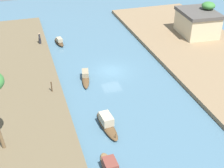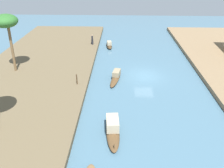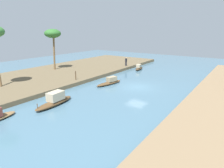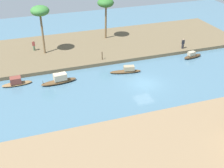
# 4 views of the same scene
# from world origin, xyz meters

# --- Properties ---
(river_water) EXTENTS (74.37, 74.37, 0.00)m
(river_water) POSITION_xyz_m (0.00, 0.00, 0.00)
(river_water) COLOR #476B7F
(river_water) RESTS_ON ground
(riverbank_left) EXTENTS (45.27, 14.89, 0.54)m
(riverbank_left) POSITION_xyz_m (0.00, -14.55, 0.27)
(riverbank_left) COLOR brown
(riverbank_left) RESTS_ON ground
(sampan_with_tall_canopy) EXTENTS (4.96, 1.55, 1.40)m
(sampan_with_tall_canopy) POSITION_xyz_m (10.94, -3.89, 0.51)
(sampan_with_tall_canopy) COLOR brown
(sampan_with_tall_canopy) RESTS_ON river_water
(sampan_near_left_bank) EXTENTS (3.49, 1.42, 1.12)m
(sampan_near_left_bank) POSITION_xyz_m (-10.78, -5.23, 0.40)
(sampan_near_left_bank) COLOR #47331E
(sampan_near_left_bank) RESTS_ON river_water
(sampan_with_red_awning) EXTENTS (4.68, 1.76, 1.08)m
(sampan_with_red_awning) POSITION_xyz_m (1.15, -3.80, 0.38)
(sampan_with_red_awning) COLOR brown
(sampan_with_red_awning) RESTS_ON river_water
(person_by_mooring) EXTENTS (0.44, 0.37, 1.71)m
(person_by_mooring) POSITION_xyz_m (-10.65, -8.14, 1.28)
(person_by_mooring) COLOR #232328
(person_by_mooring) RESTS_ON riverbank_left
(mooring_post) EXTENTS (0.14, 0.14, 1.27)m
(mooring_post) POSITION_xyz_m (3.44, -8.29, 1.17)
(mooring_post) COLOR #4C3823
(mooring_post) RESTS_ON riverbank_left
(palm_tree_left_near) EXTENTS (2.86, 2.86, 7.23)m
(palm_tree_left_near) POSITION_xyz_m (0.05, -16.89, 6.81)
(palm_tree_left_near) COLOR brown
(palm_tree_left_near) RESTS_ON riverbank_left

